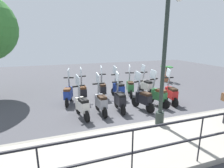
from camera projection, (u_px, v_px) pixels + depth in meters
ground_plane at (124, 104)px, 7.76m from camera, size 28.00×28.00×0.00m
promenade_walkway at (168, 139)px, 4.85m from camera, size 2.20×20.00×0.15m
fence_railing at (201, 130)px, 3.69m from camera, size 0.04×16.03×1.07m
lamp_post_near at (163, 65)px, 5.13m from camera, size 0.26×0.90×4.24m
potted_palm at (166, 75)px, 11.88m from camera, size 1.06×0.66×1.05m
scooter_near_0 at (171, 93)px, 7.66m from camera, size 1.23×0.45×1.54m
scooter_near_1 at (158, 95)px, 7.40m from camera, size 1.20×0.54×1.54m
scooter_near_2 at (143, 98)px, 6.99m from camera, size 1.20×0.54×1.54m
scooter_near_3 at (120, 99)px, 6.87m from camera, size 1.23×0.44×1.54m
scooter_near_4 at (101, 102)px, 6.61m from camera, size 1.23×0.44×1.54m
scooter_near_5 at (82, 105)px, 6.27m from camera, size 1.22×0.50×1.54m
scooter_far_0 at (146, 86)px, 8.93m from camera, size 1.23×0.44×1.54m
scooter_far_1 at (130, 87)px, 8.77m from camera, size 1.20×0.54×1.54m
scooter_far_2 at (118, 89)px, 8.40m from camera, size 1.22×0.48×1.54m
scooter_far_3 at (102, 89)px, 8.39m from camera, size 1.23×0.45×1.54m
scooter_far_4 at (83, 91)px, 7.95m from camera, size 1.23×0.44×1.54m
scooter_far_5 at (68, 93)px, 7.63m from camera, size 1.20×0.54×1.54m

